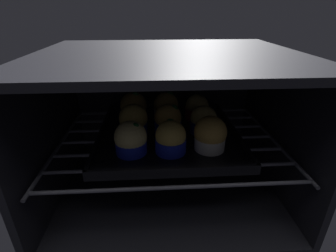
{
  "coord_description": "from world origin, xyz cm",
  "views": [
    {
      "loc": [
        -3.64,
        -34.42,
        44.36
      ],
      "look_at": [
        0.0,
        22.75,
        17.12
      ],
      "focal_mm": 26.67,
      "sensor_mm": 36.0,
      "label": 1
    }
  ],
  "objects_px": {
    "muffin_row2_col2": "(197,108)",
    "muffin_row0_col2": "(210,135)",
    "muffin_row0_col1": "(171,138)",
    "baking_tray": "(168,135)",
    "muffin_row2_col0": "(134,108)",
    "muffin_row1_col1": "(169,120)",
    "muffin_row1_col0": "(134,121)",
    "muffin_row2_col1": "(167,107)",
    "muffin_row0_col0": "(131,139)",
    "muffin_row1_col2": "(203,121)"
  },
  "relations": [
    {
      "from": "muffin_row0_col0",
      "to": "muffin_row0_col1",
      "type": "height_order",
      "value": "same"
    },
    {
      "from": "muffin_row0_col1",
      "to": "muffin_row1_col1",
      "type": "height_order",
      "value": "muffin_row1_col1"
    },
    {
      "from": "muffin_row0_col0",
      "to": "muffin_row1_col0",
      "type": "xyz_separation_m",
      "value": [
        0.0,
        0.09,
        0.0
      ]
    },
    {
      "from": "muffin_row0_col1",
      "to": "muffin_row2_col0",
      "type": "xyz_separation_m",
      "value": [
        -0.09,
        0.18,
        0.0
      ]
    },
    {
      "from": "baking_tray",
      "to": "muffin_row1_col1",
      "type": "bearing_deg",
      "value": 38.83
    },
    {
      "from": "muffin_row0_col2",
      "to": "muffin_row0_col1",
      "type": "bearing_deg",
      "value": -175.68
    },
    {
      "from": "muffin_row0_col2",
      "to": "muffin_row2_col1",
      "type": "xyz_separation_m",
      "value": [
        -0.09,
        0.18,
        0.0
      ]
    },
    {
      "from": "muffin_row1_col0",
      "to": "muffin_row1_col1",
      "type": "bearing_deg",
      "value": 2.24
    },
    {
      "from": "muffin_row0_col1",
      "to": "muffin_row1_col0",
      "type": "xyz_separation_m",
      "value": [
        -0.09,
        0.09,
        0.0
      ]
    },
    {
      "from": "muffin_row0_col1",
      "to": "muffin_row1_col2",
      "type": "bearing_deg",
      "value": 45.94
    },
    {
      "from": "muffin_row2_col0",
      "to": "muffin_row0_col0",
      "type": "bearing_deg",
      "value": -88.57
    },
    {
      "from": "muffin_row0_col0",
      "to": "muffin_row1_col2",
      "type": "height_order",
      "value": "muffin_row0_col0"
    },
    {
      "from": "muffin_row0_col0",
      "to": "muffin_row2_col0",
      "type": "distance_m",
      "value": 0.18
    },
    {
      "from": "baking_tray",
      "to": "muffin_row0_col1",
      "type": "xyz_separation_m",
      "value": [
        0.0,
        -0.09,
        0.04
      ]
    },
    {
      "from": "muffin_row1_col2",
      "to": "muffin_row2_col2",
      "type": "distance_m",
      "value": 0.09
    },
    {
      "from": "baking_tray",
      "to": "muffin_row2_col0",
      "type": "distance_m",
      "value": 0.14
    },
    {
      "from": "baking_tray",
      "to": "muffin_row1_col1",
      "type": "height_order",
      "value": "muffin_row1_col1"
    },
    {
      "from": "muffin_row0_col1",
      "to": "muffin_row2_col2",
      "type": "height_order",
      "value": "muffin_row0_col1"
    },
    {
      "from": "muffin_row0_col0",
      "to": "muffin_row2_col2",
      "type": "distance_m",
      "value": 0.25
    },
    {
      "from": "muffin_row0_col2",
      "to": "muffin_row2_col1",
      "type": "relative_size",
      "value": 0.99
    },
    {
      "from": "baking_tray",
      "to": "muffin_row2_col2",
      "type": "xyz_separation_m",
      "value": [
        0.09,
        0.09,
        0.04
      ]
    },
    {
      "from": "muffin_row0_col2",
      "to": "muffin_row2_col1",
      "type": "distance_m",
      "value": 0.2
    },
    {
      "from": "muffin_row0_col2",
      "to": "muffin_row2_col1",
      "type": "height_order",
      "value": "same"
    },
    {
      "from": "muffin_row1_col0",
      "to": "muffin_row2_col1",
      "type": "xyz_separation_m",
      "value": [
        0.09,
        0.09,
        -0.0
      ]
    },
    {
      "from": "muffin_row2_col2",
      "to": "muffin_row0_col2",
      "type": "bearing_deg",
      "value": -90.03
    },
    {
      "from": "muffin_row2_col1",
      "to": "muffin_row2_col0",
      "type": "bearing_deg",
      "value": -179.57
    },
    {
      "from": "muffin_row1_col1",
      "to": "muffin_row1_col2",
      "type": "height_order",
      "value": "muffin_row1_col1"
    },
    {
      "from": "muffin_row1_col1",
      "to": "muffin_row1_col0",
      "type": "bearing_deg",
      "value": -177.76
    },
    {
      "from": "muffin_row0_col2",
      "to": "muffin_row1_col2",
      "type": "bearing_deg",
      "value": 88.72
    },
    {
      "from": "muffin_row2_col1",
      "to": "muffin_row1_col0",
      "type": "bearing_deg",
      "value": -133.62
    },
    {
      "from": "muffin_row0_col1",
      "to": "muffin_row0_col2",
      "type": "distance_m",
      "value": 0.09
    },
    {
      "from": "muffin_row0_col0",
      "to": "muffin_row0_col1",
      "type": "xyz_separation_m",
      "value": [
        0.09,
        -0.0,
        0.0
      ]
    },
    {
      "from": "baking_tray",
      "to": "muffin_row2_col0",
      "type": "height_order",
      "value": "muffin_row2_col0"
    },
    {
      "from": "muffin_row2_col0",
      "to": "muffin_row2_col1",
      "type": "relative_size",
      "value": 1.04
    },
    {
      "from": "muffin_row0_col2",
      "to": "muffin_row1_col0",
      "type": "bearing_deg",
      "value": 154.39
    },
    {
      "from": "muffin_row0_col1",
      "to": "muffin_row2_col2",
      "type": "bearing_deg",
      "value": 64.38
    },
    {
      "from": "muffin_row0_col2",
      "to": "muffin_row0_col0",
      "type": "bearing_deg",
      "value": -178.46
    },
    {
      "from": "muffin_row0_col2",
      "to": "baking_tray",
      "type": "bearing_deg",
      "value": 136.05
    },
    {
      "from": "muffin_row1_col0",
      "to": "muffin_row2_col2",
      "type": "xyz_separation_m",
      "value": [
        0.17,
        0.09,
        -0.01
      ]
    },
    {
      "from": "muffin_row0_col0",
      "to": "muffin_row1_col0",
      "type": "distance_m",
      "value": 0.09
    },
    {
      "from": "muffin_row1_col1",
      "to": "muffin_row2_col1",
      "type": "relative_size",
      "value": 0.96
    },
    {
      "from": "muffin_row2_col0",
      "to": "muffin_row2_col2",
      "type": "bearing_deg",
      "value": -0.57
    },
    {
      "from": "muffin_row0_col0",
      "to": "muffin_row1_col1",
      "type": "relative_size",
      "value": 0.97
    },
    {
      "from": "muffin_row0_col2",
      "to": "muffin_row2_col0",
      "type": "height_order",
      "value": "muffin_row2_col0"
    },
    {
      "from": "muffin_row0_col2",
      "to": "muffin_row2_col2",
      "type": "height_order",
      "value": "muffin_row0_col2"
    },
    {
      "from": "muffin_row1_col2",
      "to": "muffin_row2_col1",
      "type": "relative_size",
      "value": 0.89
    },
    {
      "from": "baking_tray",
      "to": "muffin_row0_col2",
      "type": "bearing_deg",
      "value": -43.95
    },
    {
      "from": "muffin_row0_col1",
      "to": "muffin_row1_col2",
      "type": "xyz_separation_m",
      "value": [
        0.09,
        0.09,
        -0.0
      ]
    },
    {
      "from": "baking_tray",
      "to": "muffin_row2_col1",
      "type": "bearing_deg",
      "value": 87.7
    },
    {
      "from": "muffin_row0_col1",
      "to": "muffin_row2_col0",
      "type": "relative_size",
      "value": 0.9
    }
  ]
}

